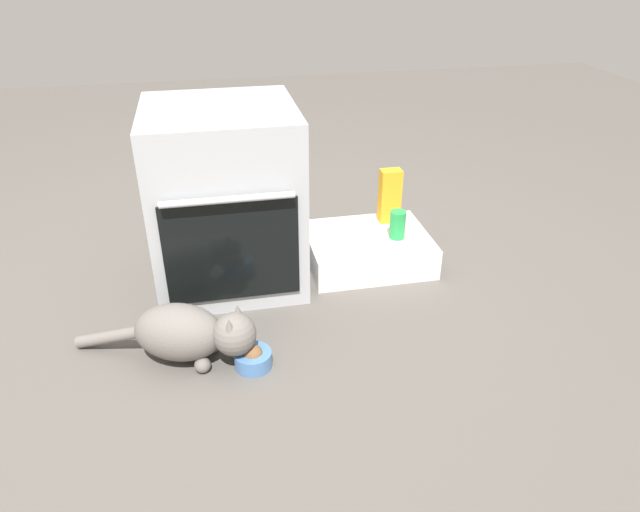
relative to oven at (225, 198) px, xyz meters
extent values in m
plane|color=#56514C|center=(-0.01, -0.35, -0.35)|extent=(8.00, 8.00, 0.00)
cube|color=#B7BABF|center=(0.00, 0.00, 0.00)|extent=(0.57, 0.56, 0.71)
cube|color=black|center=(0.00, -0.28, -0.09)|extent=(0.48, 0.01, 0.39)
cylinder|color=silver|center=(0.00, -0.31, 0.13)|extent=(0.45, 0.02, 0.02)
cube|color=white|center=(0.58, -0.01, -0.29)|extent=(0.51, 0.40, 0.13)
cylinder|color=#4C7AB7|center=(0.03, -0.60, -0.33)|extent=(0.12, 0.12, 0.06)
sphere|color=brown|center=(0.03, -0.60, -0.31)|extent=(0.07, 0.07, 0.07)
ellipsoid|color=slate|center=(-0.20, -0.51, -0.24)|extent=(0.35, 0.29, 0.19)
sphere|color=slate|center=(-0.02, -0.58, -0.23)|extent=(0.14, 0.14, 0.14)
cone|color=slate|center=(-0.01, -0.54, -0.17)|extent=(0.05, 0.05, 0.06)
cone|color=slate|center=(-0.04, -0.62, -0.17)|extent=(0.05, 0.05, 0.06)
cylinder|color=slate|center=(-0.44, -0.42, -0.29)|extent=(0.26, 0.13, 0.12)
sphere|color=slate|center=(-0.10, -0.49, -0.33)|extent=(0.05, 0.05, 0.05)
sphere|color=slate|center=(-0.14, -0.59, -0.33)|extent=(0.05, 0.05, 0.05)
cylinder|color=green|center=(0.70, -0.05, -0.16)|extent=(0.07, 0.07, 0.12)
cube|color=orange|center=(0.71, 0.11, -0.10)|extent=(0.09, 0.06, 0.24)
camera|label=1|loc=(-0.05, -2.11, 0.92)|focal=32.59mm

